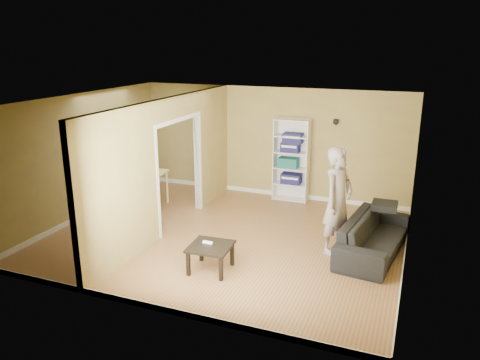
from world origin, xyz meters
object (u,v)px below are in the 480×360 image
Objects in this scene: coffee_table at (211,249)px; person at (338,192)px; dining_table at (136,175)px; chair_near at (120,194)px; chair_far at (152,181)px; chair_left at (107,182)px; sofa at (374,231)px; bookshelf at (292,160)px.

person is at bearing 40.21° from coffee_table.
person is at bearing -9.51° from dining_table.
chair_far is at bearing 98.79° from chair_near.
chair_left is 1.09× the size of chair_far.
chair_left is at bearing 148.79° from coffee_table.
sofa is at bearing 143.61° from chair_far.
chair_left is (-6.08, 0.58, 0.06)m from sofa.
chair_far is (0.07, 0.54, -0.28)m from dining_table.
coffee_table is 3.99m from chair_far.
sofa is 2.52× the size of chair_far.
person is 2.54× the size of chair_far.
bookshelf reaches higher than chair_near.
chair_left is at bearing 9.88° from chair_far.
coffee_table is at bearing -16.80° from chair_near.
sofa reaches higher than coffee_table.
person reaches higher than coffee_table.
sofa is at bearing -6.59° from dining_table.
bookshelf is 3.95m from chair_near.
bookshelf is 4.02m from coffee_table.
coffee_table is 0.52× the size of dining_table.
bookshelf is at bearing 122.26° from chair_left.
chair_left is (-3.69, 2.23, 0.10)m from coffee_table.
chair_left is (-0.78, -0.03, -0.24)m from dining_table.
chair_near is at bearing -91.21° from dining_table.
person reaches higher than chair_left.
bookshelf is at bearing 52.53° from person.
bookshelf reaches higher than chair_far.
chair_left is at bearing -156.16° from bookshelf.
dining_table is at bearing 58.71° from chair_far.
chair_far is (0.85, 0.57, -0.04)m from chair_left.
dining_table is 0.82m from chair_left.
bookshelf is at bearing 176.79° from chair_far.
chair_left reaches higher than chair_far.
chair_left reaches higher than chair_near.
chair_left is 1.05× the size of chair_near.
chair_near is 1.14m from chair_far.
chair_near is (-4.67, 0.18, -0.66)m from person.
chair_left is at bearing 103.58° from person.
coffee_table is at bearing -37.96° from dining_table.
dining_table is 1.40× the size of chair_near.
chair_left reaches higher than dining_table.
coffee_table is 0.73× the size of chair_near.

